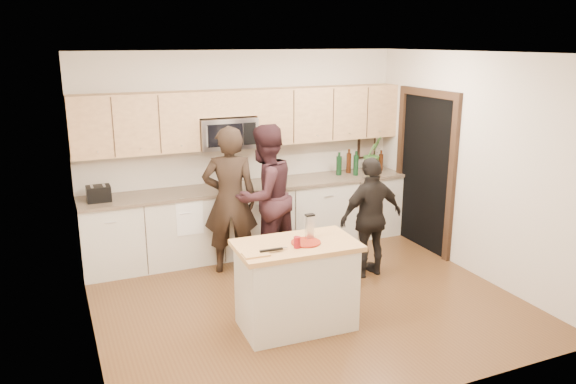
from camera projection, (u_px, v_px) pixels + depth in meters
name	position (u px, v px, depth m)	size (l,w,h in m)	color
floor	(305.00, 299.00, 6.32)	(4.50, 4.50, 0.00)	brown
room_shell	(306.00, 148.00, 5.87)	(4.52, 4.02, 2.71)	beige
back_cabinetry	(253.00, 218.00, 7.69)	(4.50, 0.66, 0.94)	beige
upper_cabinetry	(250.00, 116.00, 7.48)	(4.50, 0.33, 0.75)	tan
microwave	(227.00, 133.00, 7.36)	(0.76, 0.41, 0.40)	silver
doorway	(425.00, 166.00, 7.67)	(0.06, 1.25, 2.20)	black
framed_picture	(367.00, 146.00, 8.49)	(0.30, 0.03, 0.38)	black
dish_towel	(187.00, 206.00, 7.08)	(0.34, 0.60, 0.48)	white
island	(296.00, 285.00, 5.62)	(1.23, 0.75, 0.90)	beige
red_plate	(306.00, 242.00, 5.50)	(0.29, 0.29, 0.02)	maroon
box_grater	(310.00, 226.00, 5.58)	(0.09, 0.06, 0.24)	silver
drink_glass	(297.00, 242.00, 5.36)	(0.07, 0.07, 0.11)	maroon
cutting_board	(256.00, 254.00, 5.18)	(0.24, 0.16, 0.02)	tan
tongs	(271.00, 250.00, 5.24)	(0.23, 0.03, 0.02)	black
knife	(276.00, 249.00, 5.30)	(0.22, 0.02, 0.01)	silver
toaster	(99.00, 194.00, 6.77)	(0.28, 0.22, 0.19)	black
bottle_cluster	(360.00, 161.00, 8.21)	(0.80, 0.27, 0.35)	black
orchid	(373.00, 154.00, 8.26)	(0.29, 0.24, 0.54)	#396829
woman_left	(230.00, 200.00, 6.89)	(0.67, 0.44, 1.84)	black
woman_center	(265.00, 197.00, 7.07)	(0.89, 0.69, 1.83)	black
woman_right	(371.00, 217.00, 6.81)	(0.87, 0.36, 1.48)	black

